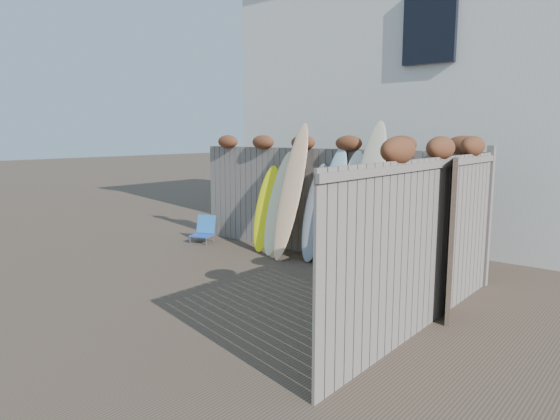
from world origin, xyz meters
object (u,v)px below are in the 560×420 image
Objects in this scene: beach_chair at (204,230)px; surfboard_0 at (266,208)px; lattice_panel at (452,234)px; wooden_crate at (408,279)px.

surfboard_0 reaches higher than beach_chair.
lattice_panel is 4.14m from surfboard_0.
lattice_panel reaches higher than surfboard_0.
lattice_panel is (0.42, 0.35, 0.59)m from wooden_crate.
beach_chair is 5.63m from lattice_panel.
beach_chair is 0.71× the size of wooden_crate.
lattice_panel is at bearing 39.81° from wooden_crate.
wooden_crate is at bearing -25.23° from surfboard_0.
surfboard_0 is at bearing 9.90° from beach_chair.
lattice_panel reaches higher than beach_chair.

